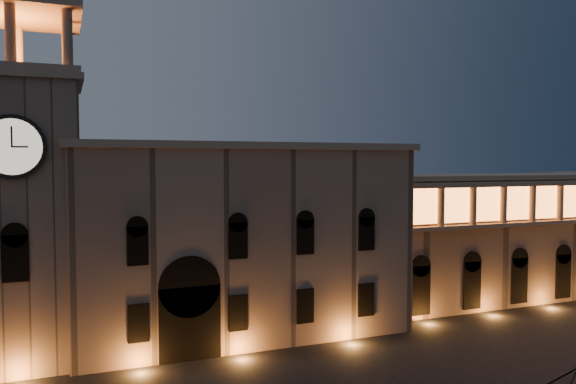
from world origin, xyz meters
The scene contains 3 objects.
government_building centered at (-2.08, 21.93, 8.77)m, with size 30.80×12.80×17.60m.
clock_tower centered at (-20.50, 20.98, 12.50)m, with size 9.80×9.80×32.40m.
colonnade_wing centered at (32.00, 23.92, 7.33)m, with size 40.60×11.50×14.50m.
Camera 1 is at (-17.12, -27.91, 15.89)m, focal length 35.00 mm.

